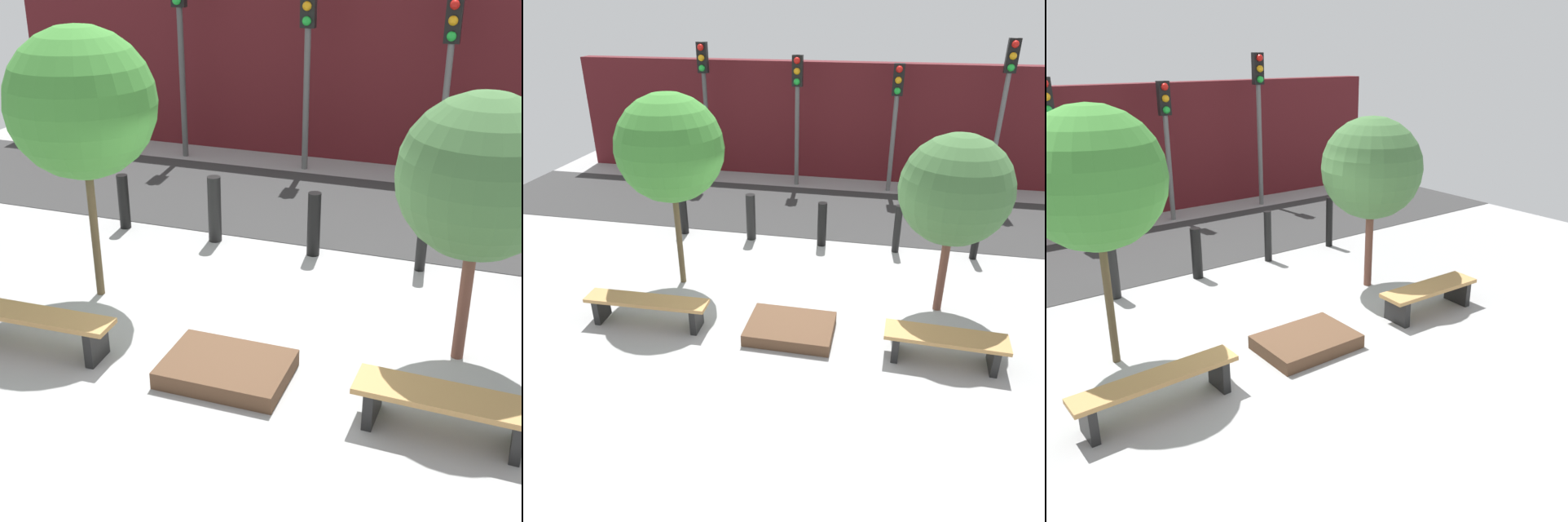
{
  "view_description": "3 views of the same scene",
  "coord_description": "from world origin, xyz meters",
  "views": [
    {
      "loc": [
        2.56,
        -6.88,
        4.44
      ],
      "look_at": [
        0.17,
        -0.17,
        1.13
      ],
      "focal_mm": 50.0,
      "sensor_mm": 36.0,
      "label": 1
    },
    {
      "loc": [
        1.28,
        -7.32,
        4.66
      ],
      "look_at": [
        -0.12,
        -0.7,
        1.23
      ],
      "focal_mm": 35.0,
      "sensor_mm": 36.0,
      "label": 2
    },
    {
      "loc": [
        -4.39,
        -6.71,
        4.0
      ],
      "look_at": [
        -0.06,
        -0.89,
        1.36
      ],
      "focal_mm": 40.0,
      "sensor_mm": 36.0,
      "label": 3
    }
  ],
  "objects": [
    {
      "name": "bench_right",
      "position": [
        2.3,
        -1.0,
        0.32
      ],
      "size": [
        1.74,
        0.53,
        0.45
      ],
      "rotation": [
        0.0,
        0.0,
        -0.03
      ],
      "color": "black",
      "rests_on": "ground"
    },
    {
      "name": "building_facade",
      "position": [
        0.0,
        7.63,
        1.62
      ],
      "size": [
        16.2,
        0.5,
        3.24
      ],
      "primitive_type": "cube",
      "color": "#511419",
      "rests_on": "ground"
    },
    {
      "name": "bollard_right",
      "position": [
        1.57,
        2.6,
        0.51
      ],
      "size": [
        0.15,
        0.15,
        1.02
      ],
      "primitive_type": "cylinder",
      "color": "black",
      "rests_on": "ground"
    },
    {
      "name": "tree_behind_right_bench",
      "position": [
        2.3,
        0.46,
        2.12
      ],
      "size": [
        1.73,
        1.73,
        2.99
      ],
      "color": "brown",
      "rests_on": "ground"
    },
    {
      "name": "traffic_light_west",
      "position": [
        -3.92,
        6.55,
        2.59
      ],
      "size": [
        0.28,
        0.27,
        3.76
      ],
      "color": "#484848",
      "rests_on": "ground"
    },
    {
      "name": "bollard_center",
      "position": [
        0.0,
        2.6,
        0.48
      ],
      "size": [
        0.19,
        0.19,
        0.96
      ],
      "primitive_type": "cylinder",
      "color": "black",
      "rests_on": "ground"
    },
    {
      "name": "tree_behind_left_bench",
      "position": [
        -2.3,
        0.46,
        2.52
      ],
      "size": [
        1.81,
        1.81,
        3.43
      ],
      "color": "brown",
      "rests_on": "ground"
    },
    {
      "name": "traffic_light_mid_west",
      "position": [
        -1.31,
        6.55,
        2.41
      ],
      "size": [
        0.28,
        0.27,
        3.48
      ],
      "color": "#595959",
      "rests_on": "ground"
    },
    {
      "name": "bollard_far_right",
      "position": [
        3.13,
        2.6,
        0.54
      ],
      "size": [
        0.15,
        0.15,
        1.08
      ],
      "primitive_type": "cylinder",
      "color": "black",
      "rests_on": "ground"
    },
    {
      "name": "traffic_light_mid_east",
      "position": [
        1.31,
        6.55,
        2.32
      ],
      "size": [
        0.28,
        0.27,
        3.33
      ],
      "color": "#5F5F5F",
      "rests_on": "ground"
    },
    {
      "name": "bollard_far_left",
      "position": [
        -3.13,
        2.6,
        0.44
      ],
      "size": [
        0.18,
        0.18,
        0.88
      ],
      "primitive_type": "cylinder",
      "color": "black",
      "rests_on": "ground"
    },
    {
      "name": "bench_left",
      "position": [
        -2.3,
        -1.0,
        0.34
      ],
      "size": [
        2.0,
        0.45,
        0.47
      ],
      "rotation": [
        0.0,
        0.0,
        0.03
      ],
      "color": "black",
      "rests_on": "ground"
    },
    {
      "name": "planter_bed",
      "position": [
        0.0,
        -0.8,
        0.1
      ],
      "size": [
        1.34,
        0.97,
        0.2
      ],
      "primitive_type": "cube",
      "color": "brown",
      "rests_on": "ground"
    },
    {
      "name": "ground_plane",
      "position": [
        0.0,
        0.0,
        0.0
      ],
      "size": [
        18.0,
        18.0,
        0.0
      ],
      "primitive_type": "plane",
      "color": "#9B9B9B"
    },
    {
      "name": "road_strip",
      "position": [
        0.0,
        4.56,
        0.01
      ],
      "size": [
        18.0,
        3.42,
        0.01
      ],
      "primitive_type": "cube",
      "color": "#323232",
      "rests_on": "ground"
    },
    {
      "name": "traffic_light_east",
      "position": [
        3.92,
        6.55,
        2.71
      ],
      "size": [
        0.28,
        0.27,
        3.95
      ],
      "color": "#616161",
      "rests_on": "ground"
    },
    {
      "name": "bollard_left",
      "position": [
        -1.57,
        2.6,
        0.51
      ],
      "size": [
        0.2,
        0.2,
        1.03
      ],
      "primitive_type": "cylinder",
      "color": "black",
      "rests_on": "ground"
    }
  ]
}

